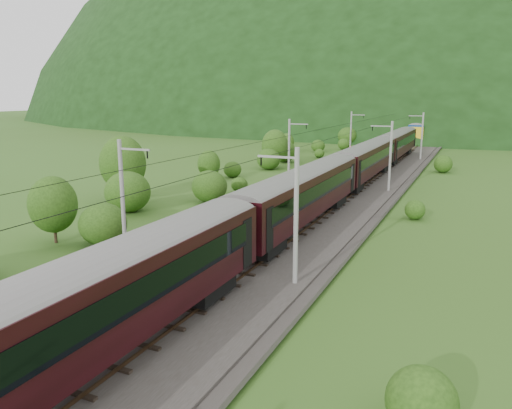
% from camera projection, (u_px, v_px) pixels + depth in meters
% --- Properties ---
extents(ground, '(600.00, 600.00, 0.00)m').
position_uv_depth(ground, '(204.00, 272.00, 32.04)').
color(ground, '#375A1C').
rests_on(ground, ground).
extents(railbed, '(14.00, 220.00, 0.30)m').
position_uv_depth(railbed, '(265.00, 232.00, 40.91)').
color(railbed, '#38332D').
rests_on(railbed, ground).
extents(track_left, '(2.40, 220.00, 0.27)m').
position_uv_depth(track_left, '(239.00, 226.00, 41.83)').
color(track_left, brown).
rests_on(track_left, railbed).
extents(track_right, '(2.40, 220.00, 0.27)m').
position_uv_depth(track_right, '(293.00, 233.00, 39.91)').
color(track_right, brown).
rests_on(track_right, railbed).
extents(catenary_left, '(2.54, 192.28, 8.00)m').
position_uv_depth(catenary_left, '(290.00, 150.00, 62.04)').
color(catenary_left, gray).
rests_on(catenary_left, railbed).
extents(catenary_right, '(2.54, 192.28, 8.00)m').
position_uv_depth(catenary_right, '(390.00, 155.00, 57.13)').
color(catenary_right, gray).
rests_on(catenary_right, railbed).
extents(overhead_wires, '(4.83, 198.00, 0.03)m').
position_uv_depth(overhead_wires, '(265.00, 147.00, 39.43)').
color(overhead_wires, black).
rests_on(overhead_wires, ground).
extents(mountain_main, '(504.00, 360.00, 244.00)m').
position_uv_depth(mountain_main, '(451.00, 117.00, 263.67)').
color(mountain_main, black).
rests_on(mountain_main, ground).
extents(mountain_ridge, '(336.00, 280.00, 132.00)m').
position_uv_depth(mountain_ridge, '(271.00, 112.00, 347.38)').
color(mountain_ridge, black).
rests_on(mountain_ridge, ground).
extents(train, '(3.28, 157.03, 5.71)m').
position_uv_depth(train, '(341.00, 167.00, 52.08)').
color(train, black).
rests_on(train, ground).
extents(hazard_post_near, '(0.15, 0.15, 1.39)m').
position_uv_depth(hazard_post_near, '(344.00, 175.00, 64.80)').
color(hazard_post_near, red).
rests_on(hazard_post_near, railbed).
extents(hazard_post_far, '(0.17, 0.17, 1.60)m').
position_uv_depth(hazard_post_far, '(347.00, 177.00, 62.85)').
color(hazard_post_far, red).
rests_on(hazard_post_far, railbed).
extents(signal, '(0.27, 0.27, 2.40)m').
position_uv_depth(signal, '(350.00, 153.00, 83.99)').
color(signal, black).
rests_on(signal, railbed).
extents(vegetation_left, '(13.22, 148.16, 7.02)m').
position_uv_depth(vegetation_left, '(164.00, 181.00, 51.98)').
color(vegetation_left, '#224312').
rests_on(vegetation_left, ground).
extents(vegetation_right, '(6.30, 93.99, 2.36)m').
position_uv_depth(vegetation_right, '(413.00, 239.00, 35.68)').
color(vegetation_right, '#224312').
rests_on(vegetation_right, ground).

